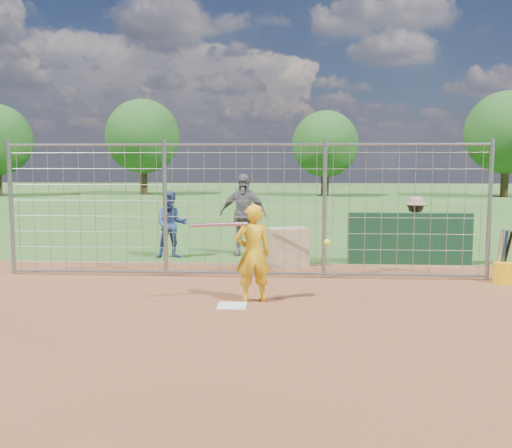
# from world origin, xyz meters

# --- Properties ---
(ground) EXTENTS (100.00, 100.00, 0.00)m
(ground) POSITION_xyz_m (0.00, 0.00, 0.00)
(ground) COLOR #2D591E
(ground) RESTS_ON ground
(infield_dirt) EXTENTS (18.00, 18.00, 0.00)m
(infield_dirt) POSITION_xyz_m (0.00, -3.00, 0.01)
(infield_dirt) COLOR brown
(infield_dirt) RESTS_ON ground
(home_plate) EXTENTS (0.43, 0.43, 0.02)m
(home_plate) POSITION_xyz_m (0.00, -0.20, 0.01)
(home_plate) COLOR silver
(home_plate) RESTS_ON ground
(dugout_wall) EXTENTS (2.60, 0.20, 1.10)m
(dugout_wall) POSITION_xyz_m (3.40, 3.60, 0.55)
(dugout_wall) COLOR #11381E
(dugout_wall) RESTS_ON ground
(batter) EXTENTS (0.64, 0.50, 1.53)m
(batter) POSITION_xyz_m (0.30, 0.11, 0.77)
(batter) COLOR gold
(batter) RESTS_ON ground
(bystander_a) EXTENTS (0.85, 0.73, 1.52)m
(bystander_a) POSITION_xyz_m (-1.83, 4.08, 0.76)
(bystander_a) COLOR navy
(bystander_a) RESTS_ON ground
(bystander_b) EXTENTS (1.17, 0.60, 1.91)m
(bystander_b) POSITION_xyz_m (-0.24, 4.60, 0.95)
(bystander_b) COLOR #5D5E62
(bystander_b) RESTS_ON ground
(bystander_c) EXTENTS (0.94, 0.59, 1.41)m
(bystander_c) POSITION_xyz_m (3.69, 4.42, 0.70)
(bystander_c) COLOR #986B52
(bystander_c) RESTS_ON ground
(equipment_bin) EXTENTS (0.92, 0.74, 0.80)m
(equipment_bin) POSITION_xyz_m (0.82, 3.28, 0.40)
(equipment_bin) COLOR tan
(equipment_bin) RESTS_ON ground
(equipment_in_play) EXTENTS (2.08, 0.33, 0.34)m
(equipment_in_play) POSITION_xyz_m (0.20, -0.17, 1.18)
(equipment_in_play) COLOR silver
(equipment_in_play) RESTS_ON ground
(bucket_with_bats) EXTENTS (0.34, 0.40, 0.97)m
(bucket_with_bats) POSITION_xyz_m (4.70, 1.76, 0.25)
(bucket_with_bats) COLOR #FBB00D
(bucket_with_bats) RESTS_ON ground
(backstop_fence) EXTENTS (9.08, 0.08, 2.60)m
(backstop_fence) POSITION_xyz_m (0.00, 2.00, 1.26)
(backstop_fence) COLOR gray
(backstop_fence) RESTS_ON ground
(tree_line) EXTENTS (44.66, 6.72, 6.48)m
(tree_line) POSITION_xyz_m (3.13, 28.13, 3.71)
(tree_line) COLOR #3F2B19
(tree_line) RESTS_ON ground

